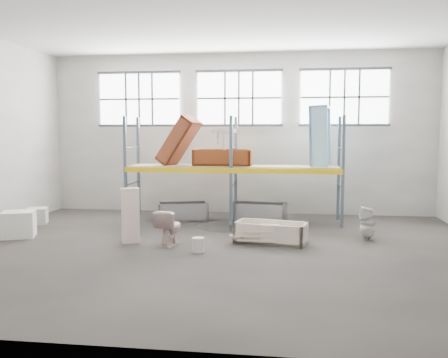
% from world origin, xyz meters
% --- Properties ---
extents(floor, '(12.00, 10.00, 0.10)m').
position_xyz_m(floor, '(0.00, 0.00, -0.05)').
color(floor, '#4A433F').
rests_on(floor, ground).
extents(ceiling, '(12.00, 10.00, 0.10)m').
position_xyz_m(ceiling, '(0.00, 0.00, 5.05)').
color(ceiling, silver).
rests_on(ceiling, ground).
extents(wall_back, '(12.00, 0.10, 5.00)m').
position_xyz_m(wall_back, '(0.00, 5.05, 2.50)').
color(wall_back, '#9E9A92').
rests_on(wall_back, ground).
extents(wall_front, '(12.00, 0.10, 5.00)m').
position_xyz_m(wall_front, '(0.00, -5.05, 2.50)').
color(wall_front, '#BCB8AE').
rests_on(wall_front, ground).
extents(window_left, '(2.60, 0.04, 1.60)m').
position_xyz_m(window_left, '(-3.20, 4.94, 3.60)').
color(window_left, white).
rests_on(window_left, wall_back).
extents(window_mid, '(2.60, 0.04, 1.60)m').
position_xyz_m(window_mid, '(0.00, 4.94, 3.60)').
color(window_mid, white).
rests_on(window_mid, wall_back).
extents(window_right, '(2.60, 0.04, 1.60)m').
position_xyz_m(window_right, '(3.20, 4.94, 3.60)').
color(window_right, white).
rests_on(window_right, wall_back).
extents(rack_upright_la, '(0.08, 0.08, 3.00)m').
position_xyz_m(rack_upright_la, '(-3.00, 2.90, 1.50)').
color(rack_upright_la, slate).
rests_on(rack_upright_la, floor).
extents(rack_upright_lb, '(0.08, 0.08, 3.00)m').
position_xyz_m(rack_upright_lb, '(-3.00, 4.10, 1.50)').
color(rack_upright_lb, slate).
rests_on(rack_upright_lb, floor).
extents(rack_upright_ma, '(0.08, 0.08, 3.00)m').
position_xyz_m(rack_upright_ma, '(0.00, 2.90, 1.50)').
color(rack_upright_ma, slate).
rests_on(rack_upright_ma, floor).
extents(rack_upright_mb, '(0.08, 0.08, 3.00)m').
position_xyz_m(rack_upright_mb, '(0.00, 4.10, 1.50)').
color(rack_upright_mb, slate).
rests_on(rack_upright_mb, floor).
extents(rack_upright_ra, '(0.08, 0.08, 3.00)m').
position_xyz_m(rack_upright_ra, '(3.00, 2.90, 1.50)').
color(rack_upright_ra, slate).
rests_on(rack_upright_ra, floor).
extents(rack_upright_rb, '(0.08, 0.08, 3.00)m').
position_xyz_m(rack_upright_rb, '(3.00, 4.10, 1.50)').
color(rack_upright_rb, slate).
rests_on(rack_upright_rb, floor).
extents(rack_beam_front, '(6.00, 0.10, 0.14)m').
position_xyz_m(rack_beam_front, '(0.00, 2.90, 1.50)').
color(rack_beam_front, yellow).
rests_on(rack_beam_front, floor).
extents(rack_beam_back, '(6.00, 0.10, 0.14)m').
position_xyz_m(rack_beam_back, '(0.00, 4.10, 1.50)').
color(rack_beam_back, yellow).
rests_on(rack_beam_back, floor).
extents(shelf_deck, '(5.90, 1.10, 0.03)m').
position_xyz_m(shelf_deck, '(0.00, 3.50, 1.58)').
color(shelf_deck, gray).
rests_on(shelf_deck, floor).
extents(wet_patch, '(1.80, 1.80, 0.00)m').
position_xyz_m(wet_patch, '(0.00, 2.70, 0.00)').
color(wet_patch, black).
rests_on(wet_patch, floor).
extents(bathtub_beige, '(1.74, 1.07, 0.48)m').
position_xyz_m(bathtub_beige, '(1.19, 0.81, 0.24)').
color(bathtub_beige, beige).
rests_on(bathtub_beige, floor).
extents(cistern_spare, '(0.42, 0.21, 0.39)m').
position_xyz_m(cistern_spare, '(1.18, 0.50, 0.28)').
color(cistern_spare, beige).
rests_on(cistern_spare, bathtub_beige).
extents(sink_in_tub, '(0.47, 0.47, 0.13)m').
position_xyz_m(sink_in_tub, '(0.43, 0.57, 0.16)').
color(sink_in_tub, beige).
rests_on(sink_in_tub, bathtub_beige).
extents(toilet_beige, '(0.57, 0.86, 0.81)m').
position_xyz_m(toilet_beige, '(-1.08, 0.29, 0.40)').
color(toilet_beige, beige).
rests_on(toilet_beige, floor).
extents(cistern_tall, '(0.48, 0.40, 1.27)m').
position_xyz_m(cistern_tall, '(-2.03, 0.39, 0.63)').
color(cistern_tall, beige).
rests_on(cistern_tall, floor).
extents(toilet_white, '(0.37, 0.36, 0.80)m').
position_xyz_m(toilet_white, '(3.45, 1.46, 0.40)').
color(toilet_white, white).
rests_on(toilet_white, floor).
extents(steel_tub_left, '(1.56, 1.06, 0.52)m').
position_xyz_m(steel_tub_left, '(-1.46, 3.37, 0.26)').
color(steel_tub_left, '#97999E').
rests_on(steel_tub_left, floor).
extents(steel_tub_right, '(1.61, 0.92, 0.56)m').
position_xyz_m(steel_tub_right, '(0.74, 3.36, 0.28)').
color(steel_tub_right, '#9FA1A6').
rests_on(steel_tub_right, floor).
extents(rust_tub_flat, '(1.66, 0.78, 0.47)m').
position_xyz_m(rust_tub_flat, '(-0.32, 3.55, 1.82)').
color(rust_tub_flat, maroon).
rests_on(rust_tub_flat, shelf_deck).
extents(rust_tub_tilted, '(1.35, 0.99, 1.48)m').
position_xyz_m(rust_tub_tilted, '(-1.58, 3.47, 2.29)').
color(rust_tub_tilted, '#933926').
rests_on(rust_tub_tilted, shelf_deck).
extents(sink_on_shelf, '(0.75, 0.63, 0.59)m').
position_xyz_m(sink_on_shelf, '(-0.23, 3.22, 2.09)').
color(sink_on_shelf, silver).
rests_on(sink_on_shelf, rust_tub_flat).
extents(blue_tub_upright, '(0.70, 0.92, 1.79)m').
position_xyz_m(blue_tub_upright, '(2.43, 3.70, 2.40)').
color(blue_tub_upright, '#97C7E9').
rests_on(blue_tub_upright, shelf_deck).
extents(bucket, '(0.35, 0.35, 0.31)m').
position_xyz_m(bucket, '(-0.31, -0.29, 0.16)').
color(bucket, beige).
rests_on(bucket, floor).
extents(carton_near, '(0.92, 0.85, 0.63)m').
position_xyz_m(carton_near, '(-4.91, 0.58, 0.32)').
color(carton_near, white).
rests_on(carton_near, floor).
extents(carton_far, '(0.68, 0.68, 0.44)m').
position_xyz_m(carton_far, '(-5.39, 2.32, 0.22)').
color(carton_far, beige).
rests_on(carton_far, floor).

